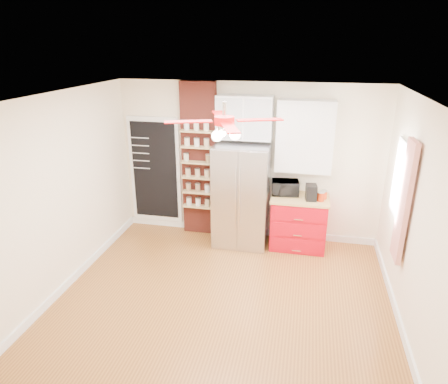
% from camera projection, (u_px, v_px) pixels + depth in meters
% --- Properties ---
extents(floor, '(4.50, 4.50, 0.00)m').
position_uv_depth(floor, '(224.00, 296.00, 5.50)').
color(floor, '#965E26').
rests_on(floor, ground).
extents(ceiling, '(4.50, 4.50, 0.00)m').
position_uv_depth(ceiling, '(224.00, 97.00, 4.55)').
color(ceiling, white).
rests_on(ceiling, wall_back).
extents(wall_back, '(4.50, 0.02, 2.70)m').
position_uv_depth(wall_back, '(248.00, 162.00, 6.85)').
color(wall_back, '#F9EAC8').
rests_on(wall_back, floor).
extents(wall_front, '(4.50, 0.02, 2.70)m').
position_uv_depth(wall_front, '(173.00, 301.00, 3.19)').
color(wall_front, '#F9EAC8').
rests_on(wall_front, floor).
extents(wall_left, '(0.02, 4.00, 2.70)m').
position_uv_depth(wall_left, '(64.00, 193.00, 5.46)').
color(wall_left, '#F9EAC8').
rests_on(wall_left, floor).
extents(wall_right, '(0.02, 4.00, 2.70)m').
position_uv_depth(wall_right, '(416.00, 222.00, 4.59)').
color(wall_right, '#F9EAC8').
rests_on(wall_right, floor).
extents(chalkboard, '(0.95, 0.05, 1.95)m').
position_uv_depth(chalkboard, '(155.00, 171.00, 7.24)').
color(chalkboard, white).
rests_on(chalkboard, wall_back).
extents(brick_pillar, '(0.60, 0.16, 2.70)m').
position_uv_depth(brick_pillar, '(199.00, 161.00, 6.95)').
color(brick_pillar, maroon).
rests_on(brick_pillar, floor).
extents(fridge, '(0.90, 0.70, 1.75)m').
position_uv_depth(fridge, '(241.00, 195.00, 6.69)').
color(fridge, '#A8A8AD').
rests_on(fridge, floor).
extents(upper_glass_cabinet, '(0.90, 0.35, 0.70)m').
position_uv_depth(upper_glass_cabinet, '(245.00, 117.00, 6.42)').
color(upper_glass_cabinet, white).
rests_on(upper_glass_cabinet, wall_back).
extents(red_cabinet, '(0.94, 0.64, 0.90)m').
position_uv_depth(red_cabinet, '(298.00, 222.00, 6.70)').
color(red_cabinet, '#B60615').
rests_on(red_cabinet, floor).
extents(upper_shelf_unit, '(0.90, 0.30, 1.15)m').
position_uv_depth(upper_shelf_unit, '(305.00, 137.00, 6.35)').
color(upper_shelf_unit, white).
rests_on(upper_shelf_unit, wall_back).
extents(window, '(0.04, 0.75, 1.05)m').
position_uv_depth(window, '(401.00, 180.00, 5.34)').
color(window, white).
rests_on(window, wall_right).
extents(curtain, '(0.06, 0.40, 1.55)m').
position_uv_depth(curtain, '(404.00, 202.00, 4.89)').
color(curtain, red).
rests_on(curtain, wall_right).
extents(ceiling_fan, '(1.40, 1.40, 0.44)m').
position_uv_depth(ceiling_fan, '(224.00, 121.00, 4.64)').
color(ceiling_fan, silver).
rests_on(ceiling_fan, ceiling).
extents(toaster_oven, '(0.47, 0.35, 0.24)m').
position_uv_depth(toaster_oven, '(285.00, 188.00, 6.62)').
color(toaster_oven, black).
rests_on(toaster_oven, red_cabinet).
extents(coffee_maker, '(0.19, 0.24, 0.25)m').
position_uv_depth(coffee_maker, '(311.00, 192.00, 6.40)').
color(coffee_maker, black).
rests_on(coffee_maker, red_cabinet).
extents(canister_left, '(0.14, 0.14, 0.14)m').
position_uv_depth(canister_left, '(321.00, 197.00, 6.37)').
color(canister_left, '#A62709').
rests_on(canister_left, red_cabinet).
extents(canister_right, '(0.11, 0.11, 0.13)m').
position_uv_depth(canister_right, '(324.00, 195.00, 6.46)').
color(canister_right, '#B12B09').
rests_on(canister_right, red_cabinet).
extents(pantry_jar_oats, '(0.11, 0.11, 0.12)m').
position_uv_depth(pantry_jar_oats, '(186.00, 157.00, 6.84)').
color(pantry_jar_oats, beige).
rests_on(pantry_jar_oats, brick_pillar).
extents(pantry_jar_beans, '(0.09, 0.09, 0.13)m').
position_uv_depth(pantry_jar_beans, '(208.00, 159.00, 6.75)').
color(pantry_jar_beans, olive).
rests_on(pantry_jar_beans, brick_pillar).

